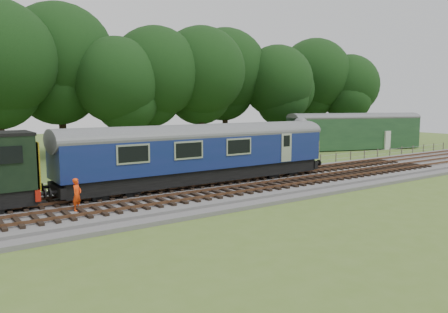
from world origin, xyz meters
TOP-DOWN VIEW (x-y plane):
  - ground at (0.00, 0.00)m, footprint 120.00×120.00m
  - ballast at (0.00, 0.00)m, footprint 70.00×7.00m
  - track_north at (0.00, 1.40)m, footprint 67.20×2.40m
  - track_south at (0.00, -1.60)m, footprint 67.20×2.40m
  - fence at (0.00, 4.50)m, footprint 64.00×0.12m
  - tree_line at (0.00, 22.00)m, footprint 70.00×8.00m
  - dmu_railcar at (-2.07, 1.40)m, footprint 18.05×2.86m
  - worker at (-10.57, -0.94)m, footprint 0.67×0.67m
  - parked_coach at (25.20, 11.48)m, footprint 16.49×7.40m
  - shed at (16.14, 14.08)m, footprint 4.30×4.30m
  - caravan at (30.13, 10.01)m, footprint 4.65×2.52m

SIDE VIEW (x-z plane):
  - ground at x=0.00m, z-range 0.00..0.00m
  - fence at x=0.00m, z-range -0.50..0.50m
  - tree_line at x=0.00m, z-range -9.00..9.00m
  - ballast at x=0.00m, z-range 0.00..0.35m
  - track_north at x=0.00m, z-range 0.31..0.52m
  - track_south at x=0.00m, z-range 0.31..0.52m
  - caravan at x=30.13m, z-range 0.00..2.20m
  - worker at x=-10.57m, z-range 0.35..1.92m
  - shed at x=16.14m, z-range 0.02..2.81m
  - parked_coach at x=25.20m, z-range 0.26..4.44m
  - dmu_railcar at x=-2.07m, z-range 0.67..4.54m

